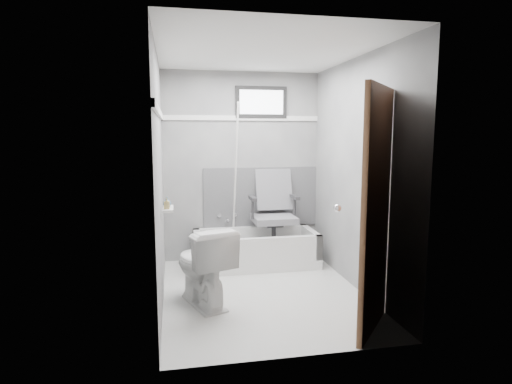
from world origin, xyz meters
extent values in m
plane|color=white|center=(0.00, 0.00, 0.00)|extent=(2.60, 2.60, 0.00)
plane|color=silver|center=(0.00, 0.00, 2.40)|extent=(2.60, 2.60, 0.00)
cube|color=slate|center=(0.00, 1.30, 1.20)|extent=(2.00, 0.02, 2.40)
cube|color=slate|center=(0.00, -1.30, 1.20)|extent=(2.00, 0.02, 2.40)
cube|color=slate|center=(-1.00, 0.00, 1.20)|extent=(0.02, 2.60, 2.40)
cube|color=slate|center=(1.00, 0.00, 1.20)|extent=(0.02, 2.60, 2.40)
imported|color=white|center=(-0.62, -0.17, 0.38)|extent=(0.66, 0.87, 0.76)
cube|color=#4C4C4F|center=(0.25, 1.29, 0.80)|extent=(1.50, 0.02, 0.78)
cube|color=white|center=(0.00, 1.29, 1.82)|extent=(2.00, 0.02, 0.06)
cube|color=white|center=(-0.99, 0.00, 1.82)|extent=(0.02, 2.60, 0.06)
cylinder|color=white|center=(-0.12, 1.06, 1.05)|extent=(0.02, 0.58, 1.87)
cube|color=silver|center=(-0.93, 0.05, 0.90)|extent=(0.10, 0.32, 0.02)
imported|color=#9A894D|center=(-0.94, -0.03, 0.97)|extent=(0.06, 0.06, 0.11)
imported|color=#466680|center=(-0.94, 0.11, 0.96)|extent=(0.09, 0.09, 0.10)
camera|label=1|loc=(-0.88, -4.13, 1.62)|focal=30.00mm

